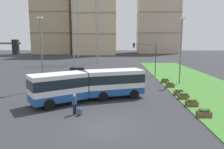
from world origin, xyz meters
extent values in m
plane|color=#2D2D33|center=(0.00, 0.00, 0.00)|extent=(260.00, 260.00, 0.00)
cube|color=#3D752D|center=(12.18, 10.00, 0.04)|extent=(10.00, 70.00, 0.08)
cube|color=white|center=(0.52, 8.06, 1.73)|extent=(6.48, 4.28, 2.55)
cube|color=#1E519E|center=(0.52, 8.06, 0.80)|extent=(6.51, 4.31, 0.70)
cube|color=#19232D|center=(0.52, 8.06, 2.15)|extent=(6.53, 4.33, 0.90)
cube|color=white|center=(-4.84, 5.29, 1.73)|extent=(5.68, 5.07, 2.55)
cube|color=#1E519E|center=(-4.84, 5.29, 0.80)|extent=(5.71, 5.10, 0.70)
cube|color=#19232D|center=(-4.84, 5.29, 2.15)|extent=(5.74, 5.12, 0.90)
cylinder|color=#383838|center=(-2.32, 7.10, 1.72)|extent=(2.40, 2.40, 2.45)
cylinder|color=black|center=(1.83, 9.81, 0.50)|extent=(1.04, 0.58, 1.00)
cylinder|color=black|center=(2.62, 7.44, 0.50)|extent=(1.04, 0.58, 1.00)
cylinder|color=black|center=(-1.40, 8.73, 0.50)|extent=(1.04, 0.58, 1.00)
cylinder|color=black|center=(-0.60, 6.36, 0.50)|extent=(1.04, 0.58, 1.00)
cylinder|color=black|center=(-6.62, 5.54, 0.50)|extent=(0.98, 0.81, 1.00)
cylinder|color=black|center=(-5.16, 3.51, 0.50)|extent=(0.98, 0.81, 1.00)
sphere|color=#F9EFC6|center=(3.10, 9.87, 0.80)|extent=(0.24, 0.24, 0.24)
sphere|color=#F9EFC6|center=(3.67, 8.16, 0.80)|extent=(0.24, 0.24, 0.24)
cube|color=black|center=(-6.00, 22.01, 0.58)|extent=(4.54, 2.18, 0.80)
cube|color=black|center=(-6.15, 22.00, 1.28)|extent=(2.52, 1.88, 0.60)
cylinder|color=black|center=(-4.59, 23.04, 0.32)|extent=(0.66, 0.28, 0.64)
cylinder|color=black|center=(-4.43, 21.25, 0.32)|extent=(0.66, 0.28, 0.64)
cylinder|color=black|center=(-7.57, 22.77, 0.32)|extent=(0.66, 0.28, 0.64)
cylinder|color=black|center=(-7.41, 20.98, 0.32)|extent=(0.66, 0.28, 0.64)
cylinder|color=black|center=(-2.77, 2.37, 0.45)|extent=(0.16, 0.16, 0.90)
cylinder|color=black|center=(-2.67, 2.55, 0.45)|extent=(0.16, 0.16, 0.90)
cylinder|color=#23517A|center=(-2.72, 2.46, 1.20)|extent=(0.36, 0.36, 0.60)
sphere|color=tan|center=(-2.72, 2.46, 1.62)|extent=(0.24, 0.24, 0.24)
cylinder|color=#23517A|center=(-2.84, 2.25, 1.15)|extent=(0.10, 0.10, 0.55)
cylinder|color=#23517A|center=(-2.60, 2.67, 1.15)|extent=(0.10, 0.10, 0.55)
cube|color=#335693|center=(-2.27, 2.26, 0.31)|extent=(0.43, 0.39, 0.56)
cylinder|color=black|center=(-2.27, 2.26, 0.80)|extent=(0.03, 0.03, 0.40)
cube|color=brown|center=(7.78, 2.00, 0.30)|extent=(1.10, 0.56, 0.44)
ellipsoid|color=#2D6B28|center=(7.78, 2.00, 0.62)|extent=(0.99, 0.50, 0.28)
sphere|color=#D14C99|center=(7.50, 2.00, 0.72)|extent=(0.20, 0.20, 0.20)
sphere|color=#D14C99|center=(7.78, 2.08, 0.72)|extent=(0.20, 0.20, 0.20)
sphere|color=#D14C99|center=(8.06, 1.94, 0.72)|extent=(0.20, 0.20, 0.20)
cube|color=brown|center=(7.78, 4.86, 0.30)|extent=(1.10, 0.56, 0.44)
ellipsoid|color=#2D6B28|center=(7.78, 4.86, 0.62)|extent=(0.99, 0.50, 0.28)
sphere|color=orange|center=(7.50, 4.86, 0.72)|extent=(0.20, 0.20, 0.20)
sphere|color=orange|center=(7.78, 4.94, 0.72)|extent=(0.20, 0.20, 0.20)
sphere|color=orange|center=(8.06, 4.80, 0.72)|extent=(0.20, 0.20, 0.20)
cube|color=brown|center=(7.78, 7.34, 0.30)|extent=(1.10, 0.56, 0.44)
ellipsoid|color=#2D6B28|center=(7.78, 7.34, 0.62)|extent=(0.99, 0.50, 0.28)
sphere|color=#EF7566|center=(7.50, 7.34, 0.72)|extent=(0.20, 0.20, 0.20)
sphere|color=#EF7566|center=(7.78, 7.42, 0.72)|extent=(0.20, 0.20, 0.20)
sphere|color=#EF7566|center=(8.06, 7.28, 0.72)|extent=(0.20, 0.20, 0.20)
cube|color=brown|center=(7.78, 8.97, 0.30)|extent=(1.10, 0.56, 0.44)
ellipsoid|color=#2D6B28|center=(7.78, 8.97, 0.62)|extent=(0.99, 0.50, 0.28)
sphere|color=yellow|center=(7.50, 8.97, 0.72)|extent=(0.20, 0.20, 0.20)
sphere|color=yellow|center=(7.78, 9.05, 0.72)|extent=(0.20, 0.20, 0.20)
sphere|color=yellow|center=(8.06, 8.91, 0.72)|extent=(0.20, 0.20, 0.20)
cube|color=brown|center=(7.78, 13.06, 0.30)|extent=(1.10, 0.56, 0.44)
ellipsoid|color=#2D6B28|center=(7.78, 13.06, 0.62)|extent=(0.99, 0.50, 0.28)
sphere|color=yellow|center=(7.50, 13.06, 0.72)|extent=(0.20, 0.20, 0.20)
sphere|color=yellow|center=(7.78, 13.14, 0.72)|extent=(0.20, 0.20, 0.20)
sphere|color=yellow|center=(8.06, 13.00, 0.72)|extent=(0.20, 0.20, 0.20)
cube|color=brown|center=(7.78, 16.10, 0.30)|extent=(1.10, 0.56, 0.44)
ellipsoid|color=#2D6B28|center=(7.78, 16.10, 0.62)|extent=(0.99, 0.50, 0.28)
sphere|color=yellow|center=(7.50, 16.10, 0.72)|extent=(0.20, 0.20, 0.20)
sphere|color=yellow|center=(7.78, 16.18, 0.72)|extent=(0.20, 0.20, 0.20)
sphere|color=yellow|center=(8.06, 16.04, 0.72)|extent=(0.20, 0.20, 0.20)
cube|color=black|center=(-4.70, -3.00, 5.74)|extent=(0.28, 0.28, 0.80)
sphere|color=red|center=(-4.70, -3.00, 5.99)|extent=(0.16, 0.16, 0.16)
sphere|color=yellow|center=(-4.70, -3.00, 5.73)|extent=(0.16, 0.16, 0.16)
sphere|color=green|center=(-4.70, -3.00, 5.47)|extent=(0.16, 0.16, 0.16)
cylinder|color=#474C51|center=(7.38, 22.00, 2.88)|extent=(0.16, 0.16, 5.76)
cylinder|color=#474C51|center=(5.35, 22.00, 5.56)|extent=(4.05, 0.10, 0.10)
cube|color=black|center=(3.63, 22.00, 5.36)|extent=(0.28, 0.28, 0.80)
sphere|color=red|center=(3.63, 22.00, 5.61)|extent=(0.16, 0.16, 0.16)
sphere|color=yellow|center=(3.63, 22.00, 5.35)|extent=(0.16, 0.16, 0.16)
sphere|color=green|center=(3.63, 22.00, 5.09)|extent=(0.16, 0.16, 0.16)
cylinder|color=slate|center=(-8.50, 11.52, 4.38)|extent=(0.18, 0.18, 8.76)
cube|color=white|center=(-8.50, 11.52, 8.86)|extent=(0.70, 0.28, 0.20)
cylinder|color=slate|center=(9.68, 15.52, 4.53)|extent=(0.18, 0.18, 9.06)
cube|color=white|center=(9.68, 15.52, 9.16)|extent=(0.70, 0.28, 0.20)
cube|color=tan|center=(-30.00, 90.90, 18.93)|extent=(18.03, 15.80, 37.87)
cube|color=#85765B|center=(-30.00, 90.90, 9.82)|extent=(18.23, 16.00, 0.70)
cube|color=#85765B|center=(-30.00, 90.90, 19.28)|extent=(18.23, 16.00, 0.70)
cube|color=#9C8D6E|center=(-9.26, 86.61, 9.15)|extent=(18.89, 18.72, 0.70)
cube|color=#9C8D6E|center=(-9.26, 86.61, 17.94)|extent=(18.89, 18.72, 0.70)
cube|color=#C6B299|center=(21.63, 98.91, 24.47)|extent=(20.07, 16.25, 48.94)
cube|color=gray|center=(21.63, 98.91, 10.14)|extent=(20.27, 16.45, 0.70)
cube|color=gray|center=(21.63, 98.91, 19.93)|extent=(20.27, 16.45, 0.70)
cylinder|color=gray|center=(-4.73, 48.28, 14.53)|extent=(0.24, 0.24, 29.06)
cylinder|color=gray|center=(-10.73, 48.28, 14.53)|extent=(0.24, 0.24, 29.06)
cylinder|color=gray|center=(-4.73, 42.28, 14.53)|extent=(0.24, 0.24, 29.06)
cylinder|color=gray|center=(-10.73, 42.28, 14.53)|extent=(0.24, 0.24, 29.06)
camera|label=1|loc=(0.83, -14.48, 6.04)|focal=34.10mm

